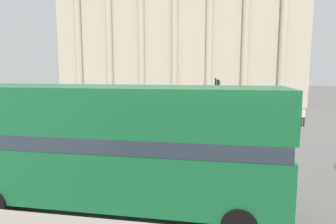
% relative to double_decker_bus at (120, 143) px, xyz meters
% --- Properties ---
extents(double_decker_bus, '(10.28, 2.75, 4.14)m').
position_rel_double_decker_bus_xyz_m(double_decker_bus, '(0.00, 0.00, 0.00)').
color(double_decker_bus, black).
rests_on(double_decker_bus, ground_plane).
extents(plaza_building_left, '(34.13, 16.38, 18.65)m').
position_rel_double_decker_bus_xyz_m(plaza_building_left, '(-2.98, 38.13, 7.03)').
color(plaza_building_left, beige).
rests_on(plaza_building_left, ground_plane).
extents(traffic_light_mid, '(0.42, 0.24, 4.12)m').
position_rel_double_decker_bus_xyz_m(traffic_light_mid, '(2.84, 12.03, 0.38)').
color(traffic_light_mid, black).
rests_on(traffic_light_mid, ground_plane).
extents(car_maroon, '(4.20, 1.93, 1.35)m').
position_rel_double_decker_bus_xyz_m(car_maroon, '(4.34, 13.15, -1.60)').
color(car_maroon, black).
rests_on(car_maroon, ground_plane).
extents(pedestrian_white, '(0.32, 0.32, 1.66)m').
position_rel_double_decker_bus_xyz_m(pedestrian_white, '(9.93, 17.30, -1.34)').
color(pedestrian_white, '#282B33').
rests_on(pedestrian_white, ground_plane).
extents(pedestrian_yellow, '(0.32, 0.32, 1.65)m').
position_rel_double_decker_bus_xyz_m(pedestrian_yellow, '(8.42, 24.23, -1.35)').
color(pedestrian_yellow, '#282B33').
rests_on(pedestrian_yellow, ground_plane).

